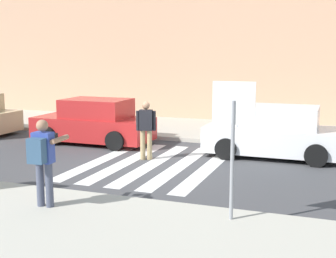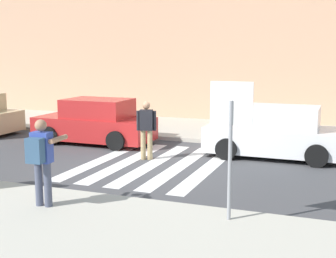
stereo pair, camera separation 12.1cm
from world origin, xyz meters
name	(u,v)px [view 1 (the left image)]	position (x,y,z in m)	size (l,w,h in m)	color
ground_plane	(150,165)	(0.00, 0.00, 0.00)	(120.00, 120.00, 0.00)	#424244
sidewalk_far	(208,130)	(0.00, 6.00, 0.07)	(60.00, 4.80, 0.14)	#B2AD9E
building_facade_far	(234,46)	(0.00, 10.40, 3.44)	(56.00, 4.00, 6.87)	tan
crosswalk_stripe_0	(103,159)	(-1.60, 0.20, 0.00)	(0.44, 5.20, 0.01)	silver
crosswalk_stripe_1	(128,161)	(-0.80, 0.20, 0.00)	(0.44, 5.20, 0.01)	silver
crosswalk_stripe_2	(153,164)	(0.00, 0.20, 0.00)	(0.44, 5.20, 0.01)	silver
crosswalk_stripe_3	(180,166)	(0.80, 0.20, 0.00)	(0.44, 5.20, 0.01)	silver
crosswalk_stripe_4	(207,168)	(1.60, 0.20, 0.00)	(0.44, 5.20, 0.01)	silver
stop_sign	(233,120)	(3.16, -3.77, 1.96)	(0.76, 0.08, 2.50)	gray
photographer_with_backpack	(43,156)	(-0.43, -4.37, 1.17)	(0.61, 0.87, 1.72)	#474C60
pedestrian_crossing	(146,127)	(-0.40, 0.63, 0.97)	(0.56, 0.34, 1.72)	tan
parked_car_red	(94,123)	(-3.06, 2.30, 0.73)	(4.10, 1.92, 1.55)	red
parked_car_white	(276,133)	(3.12, 2.30, 0.73)	(4.10, 1.92, 1.55)	white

